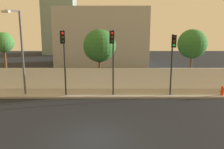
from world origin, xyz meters
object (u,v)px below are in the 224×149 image
object	(u,v)px
traffic_light_left	(113,49)
traffic_light_center	(173,52)
street_lamp_curbside	(20,46)
roadside_tree_leftmost	(4,43)
fire_hydrant	(223,90)
roadside_tree_midright	(193,44)
roadside_tree_midleft	(100,46)
traffic_light_right	(64,49)

from	to	relation	value
traffic_light_left	traffic_light_center	bearing A→B (deg)	2.04
traffic_light_left	street_lamp_curbside	size ratio (longest dim) A/B	0.78
street_lamp_curbside	roadside_tree_leftmost	world-z (taller)	street_lamp_curbside
fire_hydrant	roadside_tree_midright	size ratio (longest dim) A/B	0.14
roadside_tree_leftmost	roadside_tree_midleft	world-z (taller)	roadside_tree_midleft
fire_hydrant	roadside_tree_midleft	distance (m)	11.00
roadside_tree_leftmost	traffic_light_center	bearing A→B (deg)	-16.03
traffic_light_center	roadside_tree_leftmost	size ratio (longest dim) A/B	0.96
traffic_light_right	fire_hydrant	xyz separation A→B (m)	(12.32, 0.62, -3.32)
traffic_light_left	traffic_light_center	world-z (taller)	traffic_light_left
traffic_light_right	traffic_light_left	bearing A→B (deg)	-0.11
traffic_light_left	traffic_light_center	size ratio (longest dim) A/B	1.07
traffic_light_left	roadside_tree_midright	size ratio (longest dim) A/B	0.98
fire_hydrant	traffic_light_left	bearing A→B (deg)	-175.85
traffic_light_left	roadside_tree_leftmost	bearing A→B (deg)	156.49
traffic_light_right	roadside_tree_leftmost	size ratio (longest dim) A/B	1.03
fire_hydrant	roadside_tree_midright	xyz separation A→B (m)	(-1.46, 3.65, 3.35)
traffic_light_center	street_lamp_curbside	size ratio (longest dim) A/B	0.73
traffic_light_center	fire_hydrant	xyz separation A→B (m)	(4.19, 0.47, -3.09)
traffic_light_left	roadside_tree_leftmost	size ratio (longest dim) A/B	1.03
traffic_light_right	roadside_tree_leftmost	world-z (taller)	traffic_light_right
traffic_light_center	roadside_tree_midleft	size ratio (longest dim) A/B	0.91
roadside_tree_midright	street_lamp_curbside	bearing A→B (deg)	-166.17
traffic_light_left	traffic_light_right	bearing A→B (deg)	179.89
traffic_light_right	street_lamp_curbside	distance (m)	3.55
roadside_tree_leftmost	roadside_tree_midleft	size ratio (longest dim) A/B	0.95
traffic_light_left	street_lamp_curbside	distance (m)	7.14
traffic_light_center	street_lamp_curbside	bearing A→B (deg)	177.06
roadside_tree_midleft	roadside_tree_midright	bearing A→B (deg)	-0.00
street_lamp_curbside	roadside_tree_leftmost	xyz separation A→B (m)	(-2.75, 3.53, -0.03)
roadside_tree_midleft	traffic_light_left	bearing A→B (deg)	-74.66
traffic_light_left	roadside_tree_leftmost	world-z (taller)	traffic_light_left
roadside_tree_leftmost	roadside_tree_midleft	xyz separation A→B (m)	(8.67, 0.00, -0.25)
traffic_light_right	fire_hydrant	bearing A→B (deg)	2.90
traffic_light_left	traffic_light_right	size ratio (longest dim) A/B	1.00
street_lamp_curbside	roadside_tree_midleft	size ratio (longest dim) A/B	1.25
fire_hydrant	roadside_tree_leftmost	size ratio (longest dim) A/B	0.15
traffic_light_left	traffic_light_center	distance (m)	4.51
traffic_light_left	roadside_tree_midleft	size ratio (longest dim) A/B	0.97
traffic_light_left	roadside_tree_midright	world-z (taller)	traffic_light_left
traffic_light_left	roadside_tree_leftmost	distance (m)	10.74
roadside_tree_leftmost	traffic_light_left	bearing A→B (deg)	-23.51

